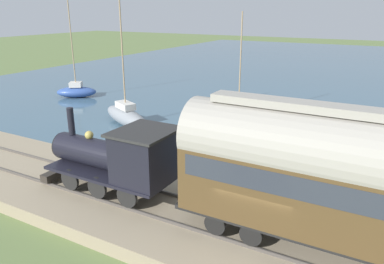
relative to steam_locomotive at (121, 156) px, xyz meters
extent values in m
plane|color=#607542|center=(-0.08, -5.95, -2.26)|extent=(200.00, 200.00, 0.00)
cube|color=#426075|center=(43.17, -5.95, -2.26)|extent=(80.00, 80.00, 0.01)
cube|color=gray|center=(0.00, -5.95, -1.99)|extent=(5.75, 56.00, 0.55)
cube|color=#4C4742|center=(-0.90, -5.95, -1.65)|extent=(0.07, 54.88, 0.12)
cube|color=#4C4742|center=(0.90, -5.95, -1.65)|extent=(0.07, 54.88, 0.12)
cylinder|color=black|center=(-0.90, -0.96, -1.14)|extent=(0.12, 0.91, 0.91)
cylinder|color=black|center=(0.90, -0.96, -1.14)|extent=(0.12, 0.91, 0.91)
cylinder|color=black|center=(-0.90, 0.54, -1.14)|extent=(0.12, 0.91, 0.91)
cylinder|color=black|center=(0.90, 0.54, -1.14)|extent=(0.12, 0.91, 0.91)
cylinder|color=black|center=(-0.90, 2.04, -1.14)|extent=(0.12, 0.91, 0.91)
cylinder|color=black|center=(0.90, 2.04, -1.14)|extent=(0.12, 0.91, 0.91)
cube|color=black|center=(0.00, 0.54, -0.76)|extent=(2.30, 5.45, 0.12)
cylinder|color=black|center=(0.00, 1.63, -0.10)|extent=(1.19, 3.27, 1.19)
cylinder|color=black|center=(0.00, 3.30, -0.10)|extent=(1.13, 0.08, 1.13)
cylinder|color=black|center=(0.00, 2.61, 1.09)|extent=(0.28, 0.28, 1.19)
sphere|color=tan|center=(0.00, 1.63, 0.63)|extent=(0.36, 0.36, 0.36)
cube|color=black|center=(0.00, -1.23, 0.25)|extent=(2.20, 1.91, 1.89)
cube|color=#282828|center=(0.00, -1.23, 1.24)|extent=(2.40, 2.15, 0.10)
cube|color=#2D2823|center=(0.00, 3.51, -1.41)|extent=(2.10, 0.44, 0.32)
cylinder|color=black|center=(-0.90, -5.93, -1.21)|extent=(0.12, 0.76, 0.76)
cylinder|color=black|center=(0.90, -5.93, -1.21)|extent=(0.12, 0.76, 0.76)
cylinder|color=black|center=(-0.90, -4.66, -1.21)|extent=(0.12, 0.76, 0.76)
cylinder|color=black|center=(0.90, -4.66, -1.21)|extent=(0.12, 0.76, 0.76)
cube|color=black|center=(0.00, -8.20, -0.90)|extent=(2.01, 10.09, 0.16)
cube|color=#4C381E|center=(0.00, -8.20, 0.42)|extent=(2.23, 9.68, 2.48)
cube|color=#2D333D|center=(0.00, -8.20, 0.85)|extent=(2.26, 9.08, 0.70)
cylinder|color=gray|center=(0.00, -8.20, 1.66)|extent=(2.34, 9.68, 2.34)
cube|color=gray|center=(0.00, -8.20, 2.95)|extent=(0.78, 8.07, 0.24)
ellipsoid|color=gray|center=(9.21, 7.23, -1.65)|extent=(3.65, 5.65, 1.20)
cylinder|color=#9E8460|center=(9.21, 7.23, 3.14)|extent=(0.10, 0.10, 8.38)
cube|color=silver|center=(9.21, 7.23, -0.83)|extent=(1.47, 1.87, 0.45)
ellipsoid|color=#335199|center=(13.93, 16.87, -1.76)|extent=(3.37, 3.91, 0.98)
cylinder|color=#9E8460|center=(13.93, 16.87, 2.56)|extent=(0.10, 0.10, 7.66)
cube|color=silver|center=(13.93, 16.87, -1.05)|extent=(1.42, 1.45, 0.45)
ellipsoid|color=#1E707A|center=(14.64, 0.89, -1.63)|extent=(3.40, 4.16, 1.25)
cylinder|color=#9E8460|center=(14.64, 0.89, 2.24)|extent=(0.10, 0.10, 6.48)
cube|color=silver|center=(14.64, 0.89, -0.78)|extent=(1.49, 1.51, 0.45)
camera|label=1|loc=(-10.77, -9.29, 5.63)|focal=35.00mm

